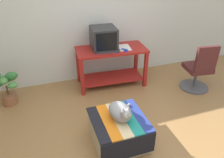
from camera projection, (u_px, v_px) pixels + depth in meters
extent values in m
plane|color=olive|center=(128.00, 147.00, 2.85)|extent=(14.00, 14.00, 0.00)
cube|color=silver|center=(87.00, 11.00, 3.89)|extent=(8.00, 0.10, 2.60)
cube|color=maroon|center=(82.00, 78.00, 3.75)|extent=(0.06, 0.06, 0.68)
cube|color=maroon|center=(145.00, 70.00, 4.01)|extent=(0.06, 0.06, 0.68)
cube|color=maroon|center=(136.00, 59.00, 4.42)|extent=(0.06, 0.06, 0.68)
cube|color=maroon|center=(78.00, 66.00, 4.16)|extent=(0.06, 0.06, 0.68)
cube|color=maroon|center=(111.00, 77.00, 4.19)|extent=(1.17, 0.56, 0.02)
cube|color=maroon|center=(111.00, 50.00, 3.90)|extent=(1.28, 0.65, 0.04)
cube|color=#28282B|center=(104.00, 48.00, 3.90)|extent=(0.32, 0.33, 0.02)
cube|color=#28282B|center=(104.00, 38.00, 3.81)|extent=(0.45, 0.47, 0.38)
cube|color=black|center=(107.00, 42.00, 3.62)|extent=(0.35, 0.03, 0.30)
cube|color=#333338|center=(108.00, 51.00, 3.76)|extent=(0.42, 0.21, 0.02)
cube|color=white|center=(124.00, 48.00, 3.90)|extent=(0.24, 0.31, 0.02)
cube|color=tan|center=(118.00, 131.00, 2.85)|extent=(0.65, 0.64, 0.38)
cube|color=black|center=(129.00, 149.00, 2.54)|extent=(0.68, 0.01, 0.30)
cube|color=black|center=(98.00, 124.00, 2.67)|extent=(0.14, 0.69, 0.02)
cube|color=orange|center=(108.00, 121.00, 2.71)|extent=(0.14, 0.69, 0.02)
cube|color=beige|center=(119.00, 119.00, 2.75)|extent=(0.14, 0.69, 0.02)
cube|color=#1E897A|center=(129.00, 117.00, 2.79)|extent=(0.14, 0.69, 0.02)
cube|color=navy|center=(138.00, 115.00, 2.82)|extent=(0.14, 0.69, 0.02)
ellipsoid|color=gray|center=(120.00, 111.00, 2.71)|extent=(0.30, 0.40, 0.20)
sphere|color=gray|center=(126.00, 114.00, 2.57)|extent=(0.14, 0.14, 0.14)
cylinder|color=gray|center=(123.00, 110.00, 2.87)|extent=(0.27, 0.19, 0.04)
cone|color=gray|center=(123.00, 110.00, 2.52)|extent=(0.05, 0.05, 0.06)
cone|color=gray|center=(129.00, 108.00, 2.55)|extent=(0.05, 0.05, 0.06)
sphere|color=#C6D151|center=(126.00, 117.00, 2.51)|extent=(0.02, 0.02, 0.02)
sphere|color=#C6D151|center=(130.00, 116.00, 2.53)|extent=(0.02, 0.02, 0.02)
cylinder|color=brown|center=(10.00, 99.00, 3.65)|extent=(0.24, 0.24, 0.18)
cylinder|color=brown|center=(7.00, 90.00, 3.57)|extent=(0.03, 0.03, 0.15)
ellipsoid|color=#2D7033|center=(11.00, 76.00, 3.45)|extent=(0.18, 0.11, 0.13)
ellipsoid|color=#4C8E42|center=(10.00, 77.00, 3.59)|extent=(0.19, 0.12, 0.12)
ellipsoid|color=#38843D|center=(4.00, 80.00, 3.62)|extent=(0.20, 0.12, 0.14)
ellipsoid|color=#4C8E42|center=(4.00, 81.00, 3.39)|extent=(0.12, 0.15, 0.10)
ellipsoid|color=#4C8E42|center=(13.00, 85.00, 3.46)|extent=(0.15, 0.13, 0.10)
cylinder|color=#4C4C51|center=(194.00, 87.00, 4.12)|extent=(0.52, 0.52, 0.03)
cylinder|color=#4C4C51|center=(195.00, 78.00, 4.03)|extent=(0.05, 0.05, 0.34)
cube|color=#471E1E|center=(198.00, 68.00, 3.93)|extent=(0.48, 0.48, 0.08)
cube|color=#471E1E|center=(207.00, 59.00, 3.63)|extent=(0.38, 0.11, 0.44)
cube|color=#2342B7|center=(125.00, 50.00, 3.78)|extent=(0.10, 0.11, 0.04)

